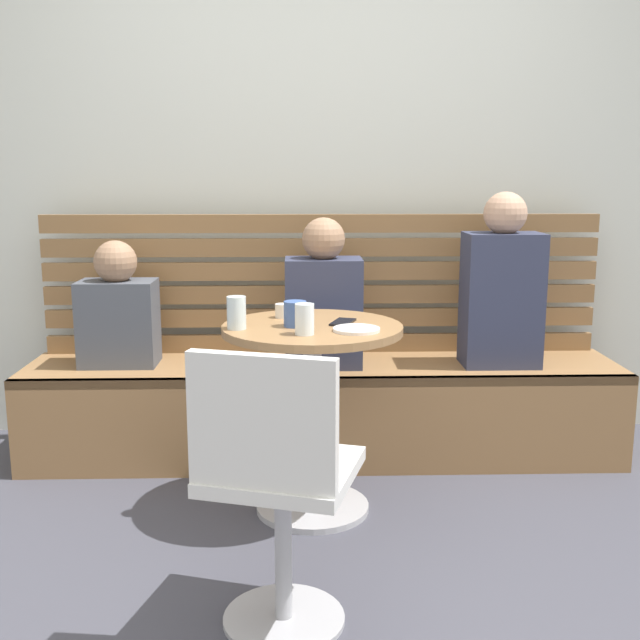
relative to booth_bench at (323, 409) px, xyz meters
The scene contains 15 objects.
ground 1.22m from the booth_bench, 90.00° to the right, with size 8.00×8.00×0.00m, color #42424C.
back_wall 1.31m from the booth_bench, 90.00° to the left, with size 5.20×0.10×2.90m, color silver.
booth_bench is the anchor object (origin of this frame).
booth_backrest 0.61m from the booth_bench, 90.00° to the left, with size 2.65×0.04×0.67m.
cafe_table 0.66m from the booth_bench, 95.90° to the right, with size 0.68×0.68×0.74m.
white_chair 1.43m from the booth_bench, 97.24° to the right, with size 0.50×0.50×0.85m.
person_adult 0.98m from the booth_bench, ahead, with size 0.34×0.22×0.78m.
person_child_left 0.52m from the booth_bench, 79.63° to the right, with size 0.34×0.22×0.67m.
person_child_middle 1.04m from the booth_bench, behind, with size 0.34×0.22×0.57m.
cup_espresso_small 0.72m from the booth_bench, 112.05° to the right, with size 0.06×0.06×0.06m, color silver.
cup_water_clear 0.95m from the booth_bench, 96.88° to the right, with size 0.07×0.07×0.11m, color white.
cup_glass_tall 0.93m from the booth_bench, 117.52° to the right, with size 0.07×0.07×0.12m, color silver.
cup_mug_blue 0.84m from the booth_bench, 101.55° to the right, with size 0.08×0.08×0.10m, color #3D5B9E.
plate_small 0.88m from the booth_bench, 82.10° to the right, with size 0.17×0.17×0.01m, color white.
phone_on_table 0.76m from the booth_bench, 84.20° to the right, with size 0.07×0.14×0.01m, color black.
Camera 1 is at (-0.11, -2.17, 1.30)m, focal length 42.58 mm.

